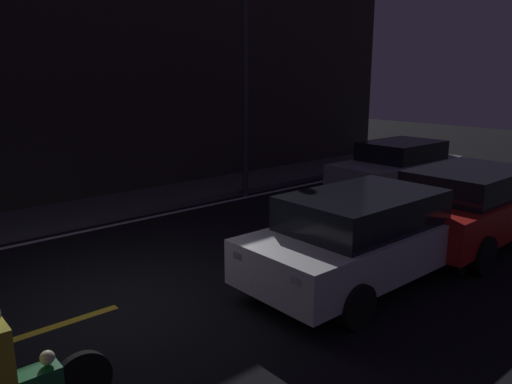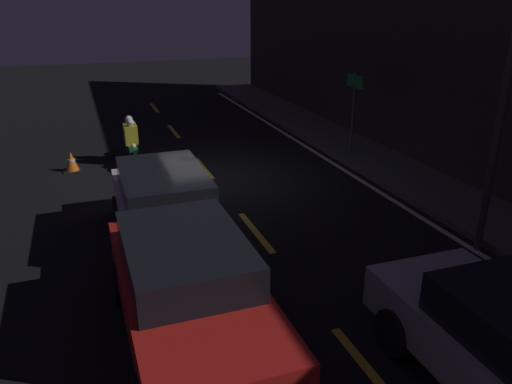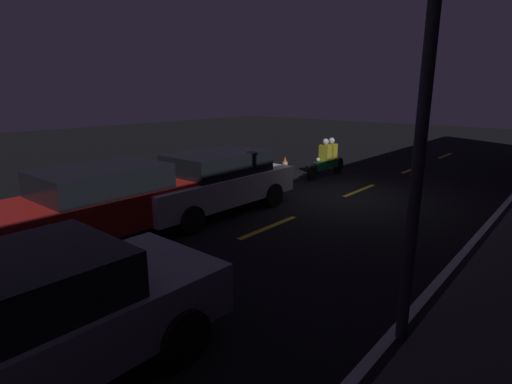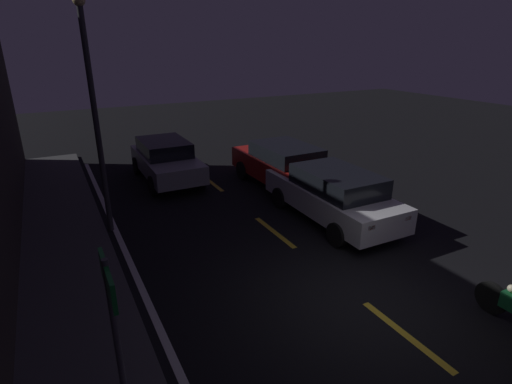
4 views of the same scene
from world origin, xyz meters
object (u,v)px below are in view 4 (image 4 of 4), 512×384
(hatchback_silver, at_px, (166,159))
(shop_sign, at_px, (113,314))
(street_lamp, at_px, (94,109))
(taxi_red, at_px, (283,164))
(sedan_white, at_px, (333,194))

(hatchback_silver, bearing_deg, shop_sign, -18.23)
(street_lamp, bearing_deg, shop_sign, 173.13)
(taxi_red, height_order, hatchback_silver, taxi_red)
(sedan_white, relative_size, street_lamp, 0.78)
(taxi_red, relative_size, shop_sign, 1.83)
(hatchback_silver, bearing_deg, sedan_white, 29.64)
(taxi_red, height_order, shop_sign, shop_sign)
(sedan_white, height_order, taxi_red, taxi_red)
(taxi_red, xyz_separation_m, hatchback_silver, (2.61, 3.35, -0.04))
(sedan_white, height_order, hatchback_silver, sedan_white)
(taxi_red, bearing_deg, street_lamp, 97.23)
(shop_sign, bearing_deg, taxi_red, -43.19)
(sedan_white, xyz_separation_m, taxi_red, (3.01, -0.22, 0.03))
(shop_sign, relative_size, street_lamp, 0.42)
(taxi_red, bearing_deg, shop_sign, 136.51)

